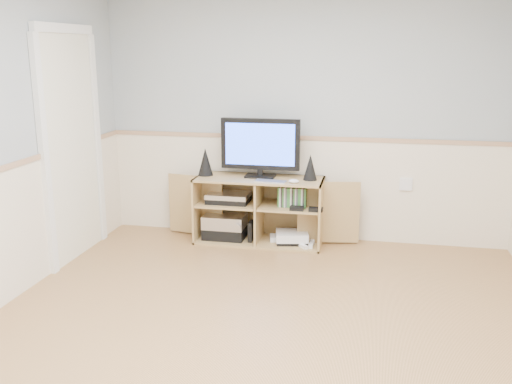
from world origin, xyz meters
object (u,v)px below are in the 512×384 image
(media_cabinet, at_px, (260,208))
(game_consoles, at_px, (291,237))
(monitor, at_px, (260,146))
(keyboard, at_px, (271,181))

(media_cabinet, relative_size, game_consoles, 4.22)
(monitor, distance_m, game_consoles, 0.95)
(media_cabinet, distance_m, keyboard, 0.40)
(keyboard, relative_size, game_consoles, 0.64)
(media_cabinet, distance_m, game_consoles, 0.42)
(monitor, relative_size, game_consoles, 1.67)
(monitor, bearing_deg, media_cabinet, 90.00)
(monitor, xyz_separation_m, keyboard, (0.14, -0.19, -0.30))
(keyboard, bearing_deg, media_cabinet, 129.74)
(media_cabinet, bearing_deg, keyboard, -54.98)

